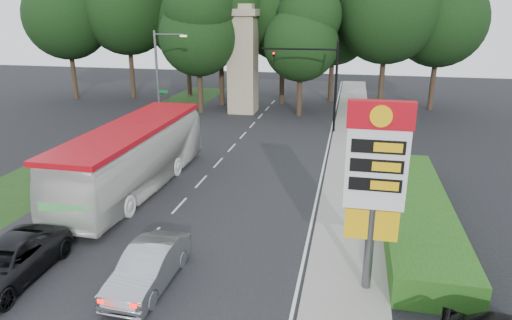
% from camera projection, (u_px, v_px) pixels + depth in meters
% --- Properties ---
extents(ground, '(120.00, 120.00, 0.00)m').
position_uv_depth(ground, '(103.00, 290.00, 16.33)').
color(ground, black).
rests_on(ground, ground).
extents(road_surface, '(14.00, 80.00, 0.02)m').
position_uv_depth(road_surface, '(206.00, 176.00, 27.47)').
color(road_surface, black).
rests_on(road_surface, ground).
extents(sidewalk_right, '(3.00, 80.00, 0.12)m').
position_uv_depth(sidewalk_right, '(350.00, 186.00, 25.79)').
color(sidewalk_right, gray).
rests_on(sidewalk_right, ground).
extents(grass_verge_left, '(5.00, 50.00, 0.02)m').
position_uv_depth(grass_verge_left, '(112.00, 140.00, 34.91)').
color(grass_verge_left, '#193814').
rests_on(grass_verge_left, ground).
extents(hedge, '(3.00, 14.00, 1.20)m').
position_uv_depth(hedge, '(415.00, 211.00, 21.32)').
color(hedge, '#1F4B14').
rests_on(hedge, ground).
extents(gas_station_pylon, '(2.10, 0.45, 6.85)m').
position_uv_depth(gas_station_pylon, '(376.00, 173.00, 14.98)').
color(gas_station_pylon, '#59595E').
rests_on(gas_station_pylon, ground).
extents(traffic_signal_mast, '(6.10, 0.35, 7.20)m').
position_uv_depth(traffic_signal_mast, '(320.00, 74.00, 36.04)').
color(traffic_signal_mast, black).
rests_on(traffic_signal_mast, ground).
extents(streetlight_signs, '(2.75, 0.98, 8.00)m').
position_uv_depth(streetlight_signs, '(160.00, 76.00, 36.75)').
color(streetlight_signs, '#59595E').
rests_on(streetlight_signs, ground).
extents(monument, '(3.00, 3.00, 10.05)m').
position_uv_depth(monument, '(243.00, 59.00, 42.98)').
color(monument, gray).
rests_on(monument, ground).
extents(tree_west_near, '(8.40, 8.40, 16.50)m').
position_uv_depth(tree_west_near, '(186.00, 5.00, 49.51)').
color(tree_west_near, '#2D2116').
rests_on(tree_west_near, ground).
extents(tree_east_near, '(8.12, 8.12, 15.95)m').
position_uv_depth(tree_east_near, '(335.00, 8.00, 46.48)').
color(tree_east_near, '#2D2116').
rests_on(tree_east_near, ground).
extents(tree_far_east, '(8.68, 8.68, 17.05)m').
position_uv_depth(tree_far_east, '(443.00, 0.00, 42.45)').
color(tree_far_east, '#2D2116').
rests_on(tree_far_east, ground).
extents(tree_monument_left, '(7.28, 7.28, 14.30)m').
position_uv_depth(tree_monument_left, '(198.00, 19.00, 41.72)').
color(tree_monument_left, '#2D2116').
rests_on(tree_monument_left, ground).
extents(tree_monument_right, '(6.72, 6.72, 13.20)m').
position_uv_depth(tree_monument_right, '(301.00, 28.00, 40.53)').
color(tree_monument_right, '#2D2116').
rests_on(tree_monument_right, ground).
extents(transit_bus, '(3.33, 13.07, 3.62)m').
position_uv_depth(transit_bus, '(134.00, 158.00, 24.99)').
color(transit_bus, white).
rests_on(transit_bus, ground).
extents(sedan_silver, '(1.67, 4.57, 1.50)m').
position_uv_depth(sedan_silver, '(149.00, 267.00, 16.40)').
color(sedan_silver, '#9C9DA3').
rests_on(sedan_silver, ground).
extents(suv_charcoal, '(2.67, 5.49, 1.50)m').
position_uv_depth(suv_charcoal, '(5.00, 263.00, 16.64)').
color(suv_charcoal, black).
rests_on(suv_charcoal, ground).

